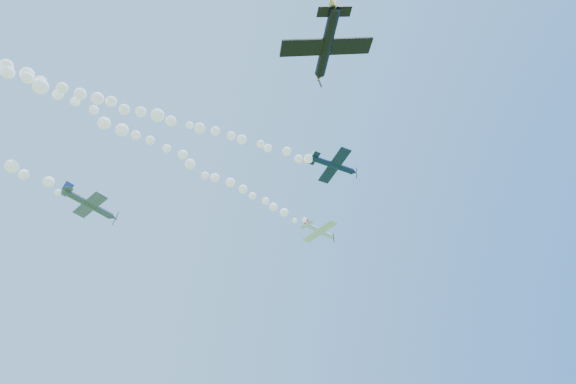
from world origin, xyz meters
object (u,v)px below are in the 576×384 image
object	(u,v)px
plane_black	(326,46)
plane_white	(320,231)
plane_grey	(90,204)
plane_navy	(334,165)

from	to	relation	value
plane_black	plane_white	bearing A→B (deg)	-11.18
plane_white	plane_grey	bearing A→B (deg)	176.96
plane_grey	plane_black	size ratio (longest dim) A/B	1.14
plane_white	plane_black	world-z (taller)	plane_white
plane_white	plane_black	distance (m)	53.54
plane_navy	plane_black	bearing A→B (deg)	-118.54
plane_navy	plane_white	bearing A→B (deg)	72.67
plane_white	plane_navy	world-z (taller)	plane_white
plane_white	plane_grey	world-z (taller)	plane_white
plane_navy	plane_grey	size ratio (longest dim) A/B	1.05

